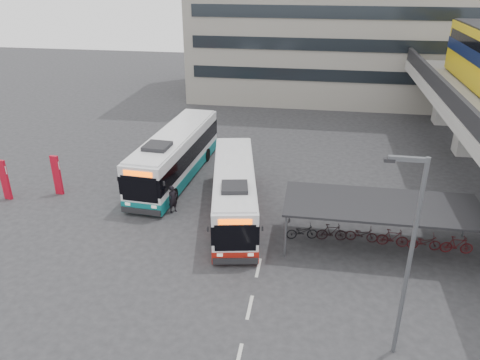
% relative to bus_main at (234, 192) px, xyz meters
% --- Properties ---
extents(ground, '(120.00, 120.00, 0.00)m').
position_rel_bus_main_xyz_m(ground, '(-0.37, -5.23, -1.50)').
color(ground, '#28282B').
rests_on(ground, ground).
extents(bike_shelter, '(10.00, 4.00, 2.54)m').
position_rel_bus_main_xyz_m(bike_shelter, '(8.10, -2.23, -0.05)').
color(bike_shelter, '#595B60').
rests_on(bike_shelter, ground).
extents(road_markings, '(0.15, 7.60, 0.01)m').
position_rel_bus_main_xyz_m(road_markings, '(2.13, -8.23, -1.49)').
color(road_markings, beige).
rests_on(road_markings, ground).
extents(bus_main, '(4.30, 11.14, 3.22)m').
position_rel_bus_main_xyz_m(bus_main, '(0.00, 0.00, 0.00)').
color(bus_main, white).
rests_on(bus_main, ground).
extents(bus_teal, '(3.41, 12.14, 3.54)m').
position_rel_bus_main_xyz_m(bus_teal, '(-4.99, 4.69, 0.15)').
color(bus_teal, white).
rests_on(bus_teal, ground).
extents(pedestrian, '(0.71, 0.75, 1.73)m').
position_rel_bus_main_xyz_m(pedestrian, '(-3.71, -0.33, -0.63)').
color(pedestrian, black).
rests_on(pedestrian, ground).
extents(lamp_post, '(1.44, 0.19, 8.17)m').
position_rel_bus_main_xyz_m(lamp_post, '(7.93, -9.86, 3.16)').
color(lamp_post, '#595B60').
rests_on(lamp_post, ground).
extents(sign_totem_mid, '(0.58, 0.27, 2.69)m').
position_rel_bus_main_xyz_m(sign_totem_mid, '(-14.70, -0.37, -0.11)').
color(sign_totem_mid, '#B10A1E').
rests_on(sign_totem_mid, ground).
extents(sign_totem_north, '(0.58, 0.23, 2.68)m').
position_rel_bus_main_xyz_m(sign_totem_north, '(-11.82, 0.85, -0.11)').
color(sign_totem_north, '#B10A1E').
rests_on(sign_totem_north, ground).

